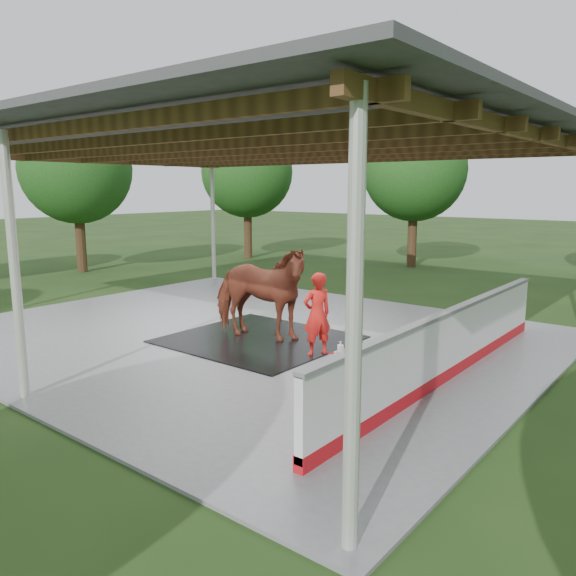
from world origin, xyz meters
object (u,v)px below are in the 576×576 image
Objects in this scene: handler at (317,314)px; wash_bucket at (354,349)px; dasher_board at (449,346)px; horse at (258,292)px.

wash_bucket is at bearing 142.84° from handler.
handler is at bearing -152.10° from wash_bucket.
wash_bucket is (-1.81, 0.03, -0.39)m from dasher_board.
dasher_board is at bearing -0.92° from wash_bucket.
handler is 4.74× the size of wash_bucket.
dasher_board is 3.52× the size of horse.
handler is at bearing -173.09° from dasher_board.
wash_bucket is at bearing -96.61° from horse.
horse is 2.32m from wash_bucket.
handler reaches higher than wash_bucket.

